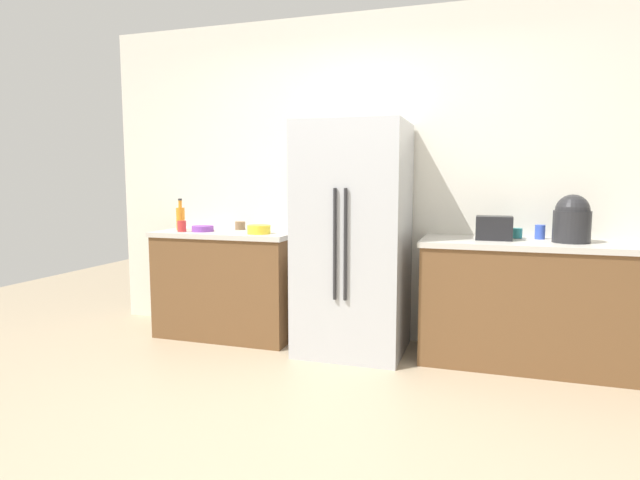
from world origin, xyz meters
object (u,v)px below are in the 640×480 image
at_px(cup_b, 517,233).
at_px(bowl_b, 203,229).
at_px(rice_cooker, 572,219).
at_px(cup_c, 182,226).
at_px(bottle_a, 181,218).
at_px(cup_d, 240,226).
at_px(toaster, 494,228).
at_px(bowl_a, 259,229).
at_px(cup_a, 540,232).
at_px(refrigerator, 353,239).

distance_m(cup_b, bowl_b, 2.51).
distance_m(rice_cooker, bowl_b, 2.84).
relative_size(cup_c, bowl_b, 0.51).
relative_size(rice_cooker, bottle_a, 1.23).
relative_size(rice_cooker, cup_d, 3.76).
bearing_deg(cup_b, toaster, -136.21).
bearing_deg(bowl_a, cup_c, -176.63).
bearing_deg(toaster, cup_b, 43.79).
bearing_deg(cup_a, cup_b, 177.56).
height_order(bottle_a, bowl_b, bottle_a).
xyz_separation_m(cup_c, bowl_b, (0.16, 0.07, -0.02)).
xyz_separation_m(toaster, cup_d, (-2.10, 0.14, -0.05)).
height_order(toaster, cup_c, toaster).
relative_size(cup_a, cup_c, 1.13).
height_order(rice_cooker, cup_a, rice_cooker).
relative_size(cup_b, bowl_b, 0.41).
distance_m(refrigerator, rice_cooker, 1.55).
bearing_deg(cup_a, toaster, -154.59).
distance_m(cup_b, cup_d, 2.27).
bearing_deg(cup_c, rice_cooker, 3.11).
bearing_deg(rice_cooker, bowl_a, -176.96).
distance_m(cup_a, cup_d, 2.42).
height_order(cup_a, cup_d, cup_a).
height_order(cup_c, bowl_a, cup_c).
bearing_deg(bottle_a, bowl_b, -14.70).
bearing_deg(bowl_a, cup_d, 138.09).
relative_size(refrigerator, cup_c, 19.07).
relative_size(toaster, cup_d, 2.85).
bearing_deg(rice_cooker, cup_a, 138.94).
bearing_deg(cup_d, cup_c, -141.03).
relative_size(bottle_a, cup_c, 2.95).
bearing_deg(bowl_b, bottle_a, 165.30).
xyz_separation_m(refrigerator, bottle_a, (-1.56, 0.06, 0.13)).
height_order(rice_cooker, bowl_a, rice_cooker).
distance_m(bottle_a, bowl_a, 0.79).
distance_m(toaster, bowl_a, 1.80).
bearing_deg(rice_cooker, cup_c, -176.89).
height_order(refrigerator, cup_c, refrigerator).
xyz_separation_m(toaster, bowl_a, (-1.80, -0.13, -0.05)).
bearing_deg(cup_a, refrigerator, -169.81).
relative_size(cup_a, bowl_b, 0.58).
distance_m(rice_cooker, cup_a, 0.27).
xyz_separation_m(cup_a, bowl_a, (-2.12, -0.28, -0.02)).
bearing_deg(toaster, cup_d, 176.19).
bearing_deg(toaster, rice_cooker, -1.01).
height_order(toaster, bowl_a, toaster).
height_order(bottle_a, cup_b, bottle_a).
height_order(toaster, cup_b, toaster).
bearing_deg(cup_b, cup_a, -2.44).
distance_m(bottle_a, cup_b, 2.76).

